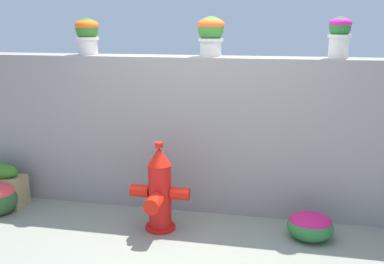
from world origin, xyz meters
The scene contains 7 objects.
ground_plane centered at (0.00, 0.00, 0.00)m, with size 24.00×24.00×0.00m, color gray.
stone_wall centered at (0.00, 1.20, 0.83)m, with size 5.89×0.39×1.65m, color gray.
potted_plant_1 centered at (-1.31, 1.22, 1.88)m, with size 0.26×0.26×0.39m.
potted_plant_2 centered at (0.05, 1.24, 1.89)m, with size 0.28×0.28×0.41m.
potted_plant_3 centered at (1.32, 1.20, 1.89)m, with size 0.22×0.22×0.40m.
fire_hydrant centered at (-0.32, 0.52, 0.40)m, with size 0.59×0.46×0.89m.
flower_bush_left centered at (1.12, 0.62, 0.14)m, with size 0.44×0.39×0.26m.
Camera 1 is at (0.81, -3.37, 1.98)m, focal length 41.49 mm.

